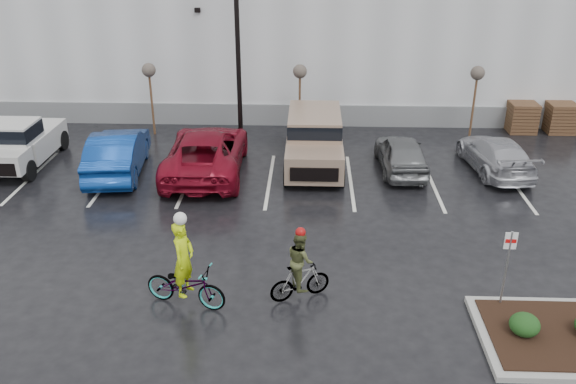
{
  "coord_description": "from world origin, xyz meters",
  "views": [
    {
      "loc": [
        -1.03,
        -12.68,
        9.09
      ],
      "look_at": [
        -1.67,
        4.19,
        1.3
      ],
      "focal_mm": 38.0,
      "sensor_mm": 36.0,
      "label": 1
    }
  ],
  "objects_px": {
    "car_red": "(206,152)",
    "cyclist_olive": "(300,272)",
    "sapling_mid": "(300,75)",
    "pallet_stack_b": "(560,117)",
    "sapling_east": "(477,77)",
    "suv_tan": "(314,142)",
    "pickup_white": "(23,139)",
    "sapling_west": "(149,74)",
    "pallet_stack_a": "(522,117)",
    "car_blue": "(118,152)",
    "lamppost": "(236,7)",
    "car_far_silver": "(495,154)",
    "cyclist_hivis": "(185,278)",
    "fire_lane_sign": "(507,260)",
    "car_grey": "(401,153)"
  },
  "relations": [
    {
      "from": "cyclist_hivis",
      "to": "lamppost",
      "type": "bearing_deg",
      "value": 15.31
    },
    {
      "from": "sapling_west",
      "to": "sapling_mid",
      "type": "bearing_deg",
      "value": 0.0
    },
    {
      "from": "suv_tan",
      "to": "fire_lane_sign",
      "type": "bearing_deg",
      "value": -63.1
    },
    {
      "from": "pallet_stack_b",
      "to": "suv_tan",
      "type": "distance_m",
      "value": 11.99
    },
    {
      "from": "car_red",
      "to": "sapling_west",
      "type": "bearing_deg",
      "value": -56.06
    },
    {
      "from": "car_far_silver",
      "to": "cyclist_olive",
      "type": "distance_m",
      "value": 11.44
    },
    {
      "from": "car_red",
      "to": "cyclist_olive",
      "type": "bearing_deg",
      "value": 112.86
    },
    {
      "from": "car_blue",
      "to": "lamppost",
      "type": "bearing_deg",
      "value": -147.59
    },
    {
      "from": "pickup_white",
      "to": "car_blue",
      "type": "relative_size",
      "value": 1.03
    },
    {
      "from": "sapling_west",
      "to": "car_red",
      "type": "distance_m",
      "value": 5.61
    },
    {
      "from": "car_red",
      "to": "suv_tan",
      "type": "xyz_separation_m",
      "value": [
        4.08,
        0.69,
        0.19
      ]
    },
    {
      "from": "pickup_white",
      "to": "cyclist_hivis",
      "type": "distance_m",
      "value": 12.45
    },
    {
      "from": "fire_lane_sign",
      "to": "car_red",
      "type": "distance_m",
      "value": 12.2
    },
    {
      "from": "sapling_mid",
      "to": "car_far_silver",
      "type": "bearing_deg",
      "value": -26.01
    },
    {
      "from": "car_far_silver",
      "to": "sapling_east",
      "type": "bearing_deg",
      "value": -95.19
    },
    {
      "from": "sapling_east",
      "to": "suv_tan",
      "type": "xyz_separation_m",
      "value": [
        -6.86,
        -3.62,
        -1.7
      ]
    },
    {
      "from": "pallet_stack_b",
      "to": "car_far_silver",
      "type": "height_order",
      "value": "pallet_stack_b"
    },
    {
      "from": "suv_tan",
      "to": "cyclist_hivis",
      "type": "bearing_deg",
      "value": -109.17
    },
    {
      "from": "lamppost",
      "to": "car_red",
      "type": "relative_size",
      "value": 1.52
    },
    {
      "from": "suv_tan",
      "to": "car_far_silver",
      "type": "distance_m",
      "value": 6.93
    },
    {
      "from": "car_grey",
      "to": "cyclist_hivis",
      "type": "distance_m",
      "value": 11.21
    },
    {
      "from": "suv_tan",
      "to": "cyclist_olive",
      "type": "bearing_deg",
      "value": -92.36
    },
    {
      "from": "sapling_mid",
      "to": "pallet_stack_b",
      "type": "height_order",
      "value": "sapling_mid"
    },
    {
      "from": "sapling_west",
      "to": "car_far_silver",
      "type": "xyz_separation_m",
      "value": [
        14.06,
        -3.69,
        -2.06
      ]
    },
    {
      "from": "sapling_east",
      "to": "car_red",
      "type": "distance_m",
      "value": 11.91
    },
    {
      "from": "car_blue",
      "to": "cyclist_hivis",
      "type": "bearing_deg",
      "value": 109.71
    },
    {
      "from": "car_red",
      "to": "car_grey",
      "type": "relative_size",
      "value": 1.48
    },
    {
      "from": "fire_lane_sign",
      "to": "car_grey",
      "type": "height_order",
      "value": "fire_lane_sign"
    },
    {
      "from": "lamppost",
      "to": "car_red",
      "type": "xyz_separation_m",
      "value": [
        -0.94,
        -3.3,
        -4.84
      ]
    },
    {
      "from": "pickup_white",
      "to": "cyclist_hivis",
      "type": "relative_size",
      "value": 1.99
    },
    {
      "from": "sapling_west",
      "to": "car_red",
      "type": "bearing_deg",
      "value": -54.57
    },
    {
      "from": "pickup_white",
      "to": "cyclist_olive",
      "type": "relative_size",
      "value": 2.54
    },
    {
      "from": "fire_lane_sign",
      "to": "car_blue",
      "type": "distance_m",
      "value": 14.68
    },
    {
      "from": "sapling_west",
      "to": "fire_lane_sign",
      "type": "relative_size",
      "value": 1.45
    },
    {
      "from": "sapling_east",
      "to": "car_grey",
      "type": "xyz_separation_m",
      "value": [
        -3.53,
        -3.82,
        -2.03
      ]
    },
    {
      "from": "car_red",
      "to": "cyclist_hivis",
      "type": "height_order",
      "value": "cyclist_hivis"
    },
    {
      "from": "pallet_stack_a",
      "to": "car_red",
      "type": "distance_m",
      "value": 14.45
    },
    {
      "from": "sapling_east",
      "to": "suv_tan",
      "type": "height_order",
      "value": "sapling_east"
    },
    {
      "from": "pallet_stack_a",
      "to": "cyclist_olive",
      "type": "height_order",
      "value": "cyclist_olive"
    },
    {
      "from": "suv_tan",
      "to": "car_far_silver",
      "type": "relative_size",
      "value": 1.12
    },
    {
      "from": "car_far_silver",
      "to": "suv_tan",
      "type": "bearing_deg",
      "value": -6.7
    },
    {
      "from": "sapling_east",
      "to": "car_red",
      "type": "bearing_deg",
      "value": -158.53
    },
    {
      "from": "suv_tan",
      "to": "cyclist_hivis",
      "type": "relative_size",
      "value": 1.96
    },
    {
      "from": "sapling_east",
      "to": "car_far_silver",
      "type": "height_order",
      "value": "sapling_east"
    },
    {
      "from": "lamppost",
      "to": "cyclist_hivis",
      "type": "relative_size",
      "value": 3.54
    },
    {
      "from": "pickup_white",
      "to": "sapling_east",
      "type": "bearing_deg",
      "value": 10.98
    },
    {
      "from": "pickup_white",
      "to": "sapling_west",
      "type": "bearing_deg",
      "value": 39.57
    },
    {
      "from": "pallet_stack_a",
      "to": "car_blue",
      "type": "bearing_deg",
      "value": -161.93
    },
    {
      "from": "pallet_stack_b",
      "to": "suv_tan",
      "type": "bearing_deg",
      "value": -157.34
    },
    {
      "from": "sapling_east",
      "to": "cyclist_olive",
      "type": "height_order",
      "value": "sapling_east"
    }
  ]
}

